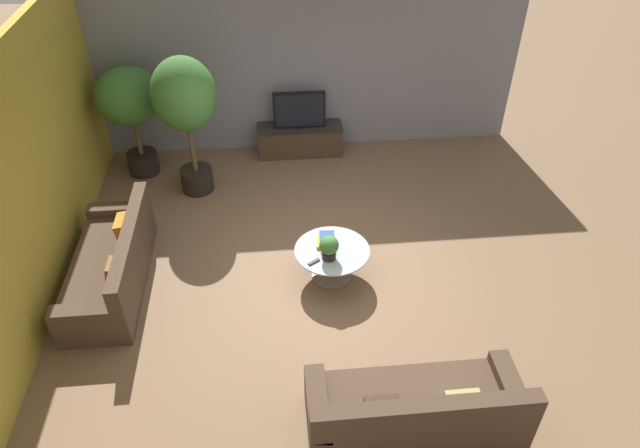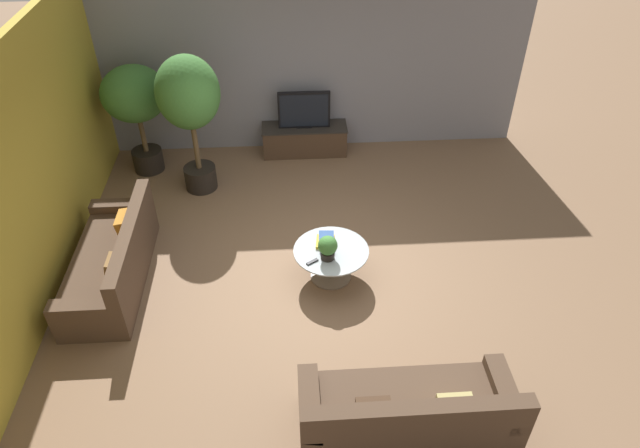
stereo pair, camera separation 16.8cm
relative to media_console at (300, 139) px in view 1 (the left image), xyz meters
The scene contains 13 objects.
ground_plane 2.95m from the media_console, 90.59° to the right, with size 24.00×24.00×0.00m, color brown.
back_wall_stone 1.28m from the media_console, 95.37° to the left, with size 7.40×0.12×3.00m, color gray.
side_wall_left 4.46m from the media_console, 140.21° to the right, with size 0.12×7.40×3.00m, color gold.
media_console is the anchor object (origin of this frame).
television 0.55m from the media_console, 90.00° to the right, with size 0.86×0.13×0.63m.
coffee_table 3.17m from the media_console, 86.42° to the right, with size 0.96×0.96×0.45m.
couch_by_wall 3.98m from the media_console, 130.25° to the right, with size 0.84×2.13×0.84m.
couch_near_entry 5.50m from the media_console, 82.12° to the right, with size 2.09×0.84×0.84m.
potted_palm_tall 2.80m from the media_console, behind, with size 1.00×1.00×1.78m.
potted_palm_corner 2.30m from the media_console, 149.95° to the right, with size 0.92×0.92×2.16m.
potted_plant_tabletop 3.34m from the media_console, 87.57° to the right, with size 0.24×0.24×0.32m.
book_stack 3.04m from the media_console, 87.40° to the right, with size 0.26×0.29×0.11m.
remote_black 3.39m from the media_console, 90.89° to the right, with size 0.04×0.16×0.02m, color black.
Camera 1 is at (-0.44, -5.63, 5.13)m, focal length 32.00 mm.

